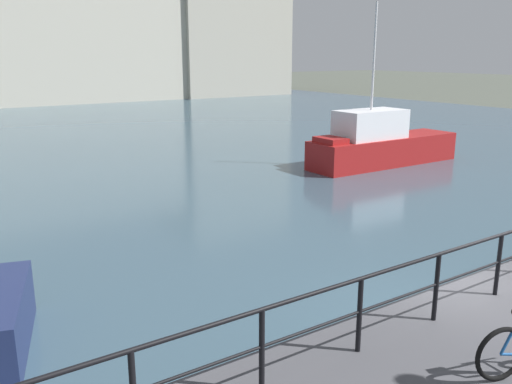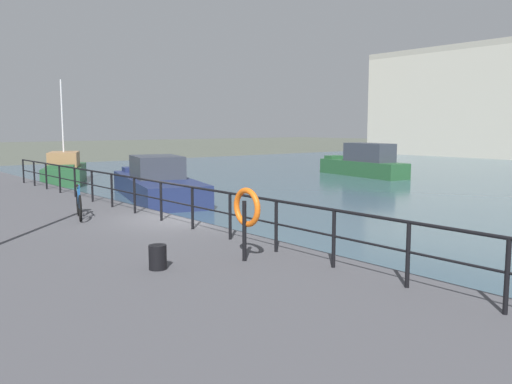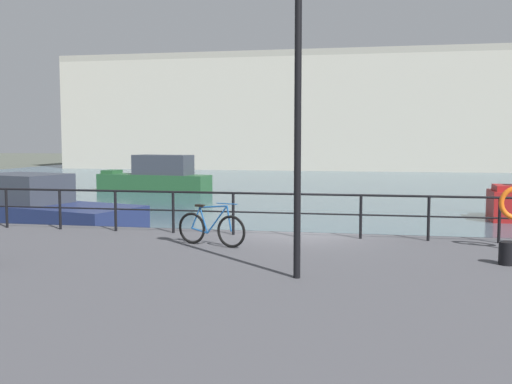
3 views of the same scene
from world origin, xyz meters
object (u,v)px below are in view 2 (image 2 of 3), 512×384
at_px(moored_red_daysailer, 364,163).
at_px(parked_bicycle, 79,205).
at_px(mooring_bollard, 158,257).
at_px(moored_green_narrowboat, 157,183).
at_px(moored_small_launch, 65,171).
at_px(life_ring_stand, 247,210).

xyz_separation_m(moored_red_daysailer, parked_bicycle, (10.71, -25.20, 0.48)).
height_order(moored_red_daysailer, mooring_bollard, moored_red_daysailer).
bearing_deg(moored_red_daysailer, parked_bicycle, 122.50).
height_order(moored_green_narrowboat, mooring_bollard, moored_green_narrowboat).
bearing_deg(moored_green_narrowboat, moored_red_daysailer, -69.57).
bearing_deg(moored_small_launch, moored_red_daysailer, 88.62).
bearing_deg(moored_red_daysailer, moored_small_launch, 73.22).
height_order(parked_bicycle, mooring_bollard, parked_bicycle).
bearing_deg(parked_bicycle, mooring_bollard, 9.35).
relative_size(parked_bicycle, life_ring_stand, 1.22).
height_order(parked_bicycle, life_ring_stand, life_ring_stand).
bearing_deg(life_ring_stand, moored_green_narrowboat, 156.85).
relative_size(moored_green_narrowboat, parked_bicycle, 5.97).
bearing_deg(life_ring_stand, parked_bicycle, -173.82).
bearing_deg(moored_red_daysailer, moored_green_narrowboat, 103.45).
relative_size(moored_red_daysailer, mooring_bollard, 18.20).
xyz_separation_m(moored_red_daysailer, moored_small_launch, (-9.14, -18.53, -0.18)).
xyz_separation_m(moored_red_daysailer, life_ring_stand, (17.30, -24.49, 1.07)).
relative_size(moored_small_launch, parked_bicycle, 4.11).
height_order(moored_red_daysailer, life_ring_stand, life_ring_stand).
height_order(mooring_bollard, life_ring_stand, life_ring_stand).
bearing_deg(moored_green_narrowboat, life_ring_stand, 173.32).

